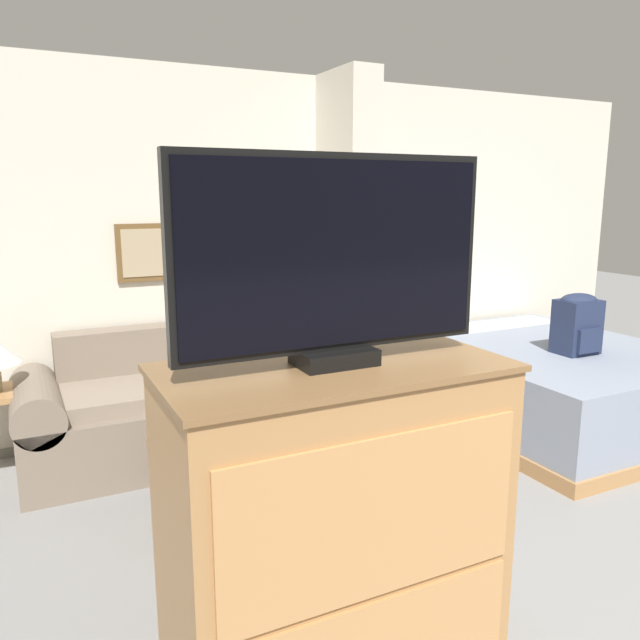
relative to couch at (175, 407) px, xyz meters
The scene contains 8 objects.
wall_back 1.51m from the couch, 25.05° to the left, with size 6.86×0.16×2.60m.
wall_partition_pillar 1.70m from the couch, ahead, with size 0.24×0.58×2.60m.
couch is the anchor object (origin of this frame).
coffee_table 1.02m from the couch, 90.28° to the right, with size 0.66×0.52×0.44m.
tv_dresser 2.40m from the couch, 90.99° to the right, with size 1.07×0.55×1.22m.
tv 2.68m from the couch, 90.99° to the right, with size 1.00×0.16×0.63m.
bed 2.80m from the couch, 13.35° to the right, with size 1.70×2.07×0.59m.
backpack 2.90m from the couch, 18.34° to the right, with size 0.30×0.25×0.44m.
Camera 1 is at (-1.95, -0.85, 1.73)m, focal length 35.00 mm.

